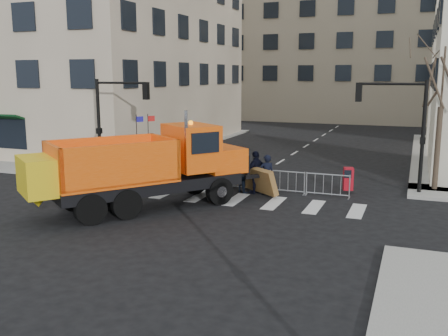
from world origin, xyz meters
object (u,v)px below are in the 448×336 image
at_px(cop_c, 256,172).
at_px(newspaper_box, 348,179).
at_px(cop_b, 243,175).
at_px(worker, 105,162).
at_px(plow_truck, 142,166).
at_px(cop_a, 267,174).

relative_size(cop_c, newspaper_box, 1.88).
bearing_deg(cop_b, newspaper_box, -128.23).
distance_m(cop_b, worker, 7.78).
bearing_deg(newspaper_box, cop_b, -177.49).
height_order(cop_c, newspaper_box, cop_c).
xyz_separation_m(plow_truck, newspaper_box, (7.77, 6.05, -1.16)).
bearing_deg(cop_a, plow_truck, 17.54).
distance_m(cop_b, newspaper_box, 5.07).
bearing_deg(cop_a, worker, -27.45).
xyz_separation_m(plow_truck, cop_b, (2.99, 4.37, -1.02)).
xyz_separation_m(cop_b, newspaper_box, (4.78, 1.68, -0.13)).
height_order(cop_a, newspaper_box, cop_a).
xyz_separation_m(plow_truck, worker, (-4.78, 4.17, -0.85)).
relative_size(cop_b, newspaper_box, 1.52).
height_order(cop_b, cop_c, cop_c).
bearing_deg(cop_c, worker, -60.10).
bearing_deg(worker, newspaper_box, -20.42).
height_order(cop_a, cop_b, cop_a).
distance_m(worker, newspaper_box, 12.70).
height_order(cop_a, worker, cop_a).
relative_size(cop_b, worker, 0.97).
height_order(plow_truck, cop_a, plow_truck).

